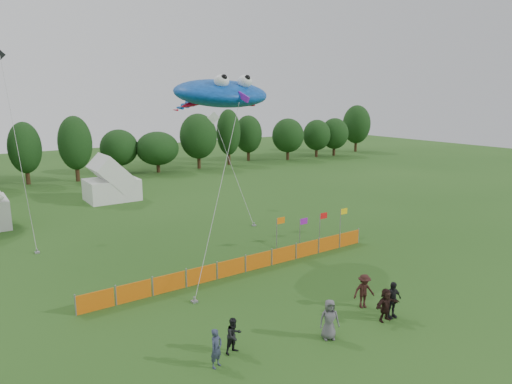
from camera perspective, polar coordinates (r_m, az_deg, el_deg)
ground at (r=23.44m, az=8.66°, el=-15.14°), size 160.00×160.00×0.00m
treeline at (r=62.40m, az=-19.53°, el=5.45°), size 104.57×8.78×8.36m
tent_right at (r=48.98m, az=-17.62°, el=1.11°), size 5.09×4.07×3.59m
barrier_fence at (r=28.25m, az=-1.39°, el=-9.01°), size 19.90×0.06×1.00m
flag_row at (r=33.73m, az=6.94°, el=-3.91°), size 6.73×0.23×2.28m
spectator_a at (r=19.18m, az=-4.99°, el=-18.88°), size 0.70×0.58×1.63m
spectator_b at (r=20.04m, az=-2.79°, el=-17.49°), size 0.84×0.69×1.57m
spectator_c at (r=24.32m, az=13.34°, el=-11.96°), size 1.30×0.98×1.78m
spectator_d at (r=23.66m, az=16.65°, el=-12.78°), size 1.14×0.62×1.84m
spectator_e at (r=21.21m, az=9.15°, el=-15.45°), size 1.06×0.92×1.84m
spectator_f at (r=23.31m, az=15.89°, el=-13.41°), size 1.53×0.54×1.63m
stingray_kite at (r=30.73m, az=-4.72°, el=12.15°), size 9.30×15.18×11.96m
small_kite_white at (r=43.30m, az=-4.08°, el=5.98°), size 2.66×10.16×9.06m
small_kite_dark at (r=39.18m, az=-28.00°, el=6.84°), size 0.86×10.26×14.24m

